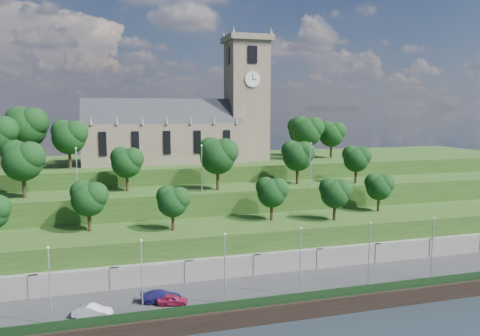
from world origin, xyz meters
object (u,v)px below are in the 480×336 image
object	(u,v)px
car_middle	(92,311)
car_right	(161,296)
church	(186,126)
car_left	(172,300)

from	to	relation	value
car_middle	car_right	bearing A→B (deg)	-57.09
church	car_right	distance (m)	46.31
church	car_left	xyz separation A→B (m)	(-9.06, -41.85, -19.88)
church	car_middle	xyz separation A→B (m)	(-18.47, -42.74, -19.79)
car_middle	car_right	xyz separation A→B (m)	(8.19, 2.15, 0.00)
church	car_right	size ratio (longest dim) A/B	7.63
car_left	car_right	xyz separation A→B (m)	(-1.23, 1.26, 0.10)
car_right	church	bearing A→B (deg)	-4.94
church	car_right	xyz separation A→B (m)	(-10.28, -40.59, -19.79)
car_middle	car_right	size ratio (longest dim) A/B	0.88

